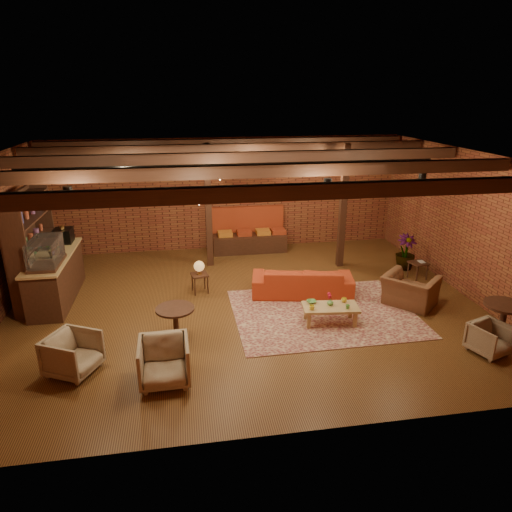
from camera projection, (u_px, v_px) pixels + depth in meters
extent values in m
plane|color=#371E0D|center=(246.00, 305.00, 9.93)|extent=(10.00, 10.00, 0.00)
cube|color=black|center=(245.00, 157.00, 8.84)|extent=(10.00, 8.00, 0.02)
cube|color=brown|center=(226.00, 194.00, 13.09)|extent=(10.00, 0.02, 3.20)
cube|color=brown|center=(291.00, 330.00, 5.67)|extent=(10.00, 0.02, 3.20)
cube|color=brown|center=(468.00, 224.00, 10.14)|extent=(0.02, 8.00, 3.20)
cylinder|color=black|center=(235.00, 163.00, 10.44)|extent=(9.60, 0.12, 0.12)
cube|color=black|center=(208.00, 207.00, 11.70)|extent=(0.16, 0.16, 3.20)
cube|color=black|center=(343.00, 207.00, 11.66)|extent=(0.16, 0.16, 3.20)
imported|color=#337F33|center=(58.00, 245.00, 10.02)|extent=(0.35, 0.39, 0.30)
cube|color=#F25318|center=(251.00, 173.00, 12.09)|extent=(0.86, 0.06, 0.30)
cube|color=maroon|center=(324.00, 313.00, 9.59)|extent=(3.78, 2.91, 0.01)
imported|color=#A43016|center=(302.00, 281.00, 10.37)|extent=(2.39, 1.30, 0.66)
cube|color=#A8834E|center=(330.00, 307.00, 9.05)|extent=(1.16, 0.67, 0.05)
cube|color=#A8834E|center=(309.00, 321.00, 8.92)|extent=(0.07, 0.07, 0.33)
cube|color=#A8834E|center=(355.00, 320.00, 8.96)|extent=(0.07, 0.07, 0.33)
cube|color=#A8834E|center=(306.00, 312.00, 9.28)|extent=(0.07, 0.07, 0.33)
cube|color=#A8834E|center=(350.00, 311.00, 9.32)|extent=(0.07, 0.07, 0.33)
imported|color=yellow|center=(312.00, 308.00, 8.89)|extent=(0.12, 0.12, 0.09)
imported|color=#559544|center=(348.00, 307.00, 8.92)|extent=(0.10, 0.10, 0.08)
imported|color=yellow|center=(344.00, 300.00, 9.21)|extent=(0.12, 0.12, 0.09)
imported|color=#559544|center=(312.00, 302.00, 9.19)|extent=(0.21, 0.21, 0.05)
imported|color=#559544|center=(330.00, 303.00, 9.07)|extent=(0.11, 0.11, 0.11)
sphere|color=red|center=(331.00, 296.00, 9.02)|extent=(0.10, 0.10, 0.10)
cube|color=black|center=(199.00, 275.00, 10.43)|extent=(0.43, 0.43, 0.04)
cylinder|color=black|center=(200.00, 284.00, 10.51)|extent=(0.03, 0.03, 0.42)
cylinder|color=#A97838|center=(199.00, 274.00, 10.42)|extent=(0.12, 0.12, 0.02)
cylinder|color=#A97838|center=(199.00, 271.00, 10.40)|extent=(0.04, 0.04, 0.18)
sphere|color=orange|center=(199.00, 266.00, 10.36)|extent=(0.25, 0.25, 0.25)
cylinder|color=black|center=(175.00, 309.00, 8.19)|extent=(0.70, 0.70, 0.04)
cylinder|color=black|center=(176.00, 326.00, 8.31)|extent=(0.10, 0.10, 0.68)
cylinder|color=black|center=(177.00, 342.00, 8.43)|extent=(0.42, 0.42, 0.04)
imported|color=#C2AD96|center=(72.00, 352.00, 7.45)|extent=(0.95, 0.97, 0.76)
imported|color=#C2AD96|center=(164.00, 360.00, 7.20)|extent=(0.80, 0.75, 0.81)
imported|color=brown|center=(411.00, 285.00, 9.81)|extent=(1.21, 1.23, 0.92)
cube|color=black|center=(418.00, 263.00, 11.20)|extent=(0.47, 0.47, 0.03)
cylinder|color=black|center=(417.00, 271.00, 11.28)|extent=(0.03, 0.03, 0.40)
imported|color=black|center=(419.00, 262.00, 11.19)|extent=(0.19, 0.22, 0.02)
cylinder|color=black|center=(506.00, 305.00, 8.07)|extent=(0.72, 0.72, 0.05)
cylinder|color=black|center=(501.00, 326.00, 8.21)|extent=(0.11, 0.11, 0.79)
cylinder|color=black|center=(497.00, 345.00, 8.35)|extent=(0.43, 0.43, 0.05)
imported|color=#C2AD96|center=(490.00, 337.00, 8.04)|extent=(0.75, 0.73, 0.62)
imported|color=#4C7F4C|center=(410.00, 218.00, 11.52)|extent=(1.68, 1.68, 2.76)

